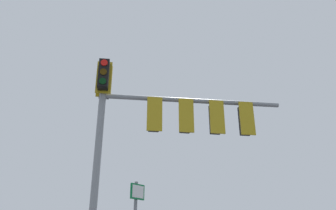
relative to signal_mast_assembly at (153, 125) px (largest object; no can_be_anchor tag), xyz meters
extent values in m
cylinder|color=gray|center=(1.39, -0.57, -1.86)|extent=(0.20, 0.20, 6.54)
cylinder|color=gray|center=(-1.11, 0.44, 0.83)|extent=(5.05, 2.15, 0.14)
cube|color=black|center=(1.27, -0.85, 1.38)|extent=(0.39, 0.39, 0.90)
cube|color=#B29319|center=(1.34, -0.69, 1.38)|extent=(0.42, 0.20, 1.04)
cylinder|color=red|center=(1.21, -1.00, 1.68)|extent=(0.20, 0.10, 0.20)
cylinder|color=#3C2703|center=(1.21, -1.00, 1.38)|extent=(0.20, 0.10, 0.20)
cylinder|color=black|center=(1.21, -1.00, 1.08)|extent=(0.20, 0.10, 0.20)
cube|color=black|center=(1.50, -0.29, 1.38)|extent=(0.39, 0.39, 0.90)
cube|color=#B29319|center=(1.43, -0.45, 1.38)|extent=(0.42, 0.20, 1.04)
cylinder|color=red|center=(1.56, -0.14, 1.68)|extent=(0.20, 0.10, 0.20)
cylinder|color=#3C2703|center=(1.56, -0.14, 1.38)|extent=(0.20, 0.10, 0.20)
cylinder|color=black|center=(1.56, -0.14, 1.08)|extent=(0.20, 0.10, 0.20)
cube|color=black|center=(-0.02, 0.00, 0.28)|extent=(0.39, 0.39, 0.90)
cube|color=#B29319|center=(0.04, 0.16, 0.28)|extent=(0.42, 0.20, 1.04)
cylinder|color=red|center=(-0.08, -0.16, 0.58)|extent=(0.20, 0.10, 0.20)
cylinder|color=#3C2703|center=(-0.08, -0.16, 0.28)|extent=(0.20, 0.10, 0.20)
cylinder|color=black|center=(-0.08, -0.16, -0.02)|extent=(0.20, 0.10, 0.20)
cube|color=black|center=(-0.87, 0.34, 0.28)|extent=(0.38, 0.38, 0.90)
cube|color=#B29319|center=(-0.82, 0.50, 0.28)|extent=(0.43, 0.18, 1.04)
cylinder|color=red|center=(-0.93, 0.19, 0.58)|extent=(0.20, 0.09, 0.20)
cylinder|color=#3C2703|center=(-0.93, 0.19, 0.28)|extent=(0.20, 0.09, 0.20)
cylinder|color=black|center=(-0.93, 0.19, -0.02)|extent=(0.20, 0.09, 0.20)
cube|color=black|center=(-1.72, 0.69, 0.28)|extent=(0.38, 0.38, 0.90)
cube|color=#B29319|center=(-1.67, 0.85, 0.28)|extent=(0.43, 0.18, 1.04)
cylinder|color=red|center=(-1.78, 0.53, 0.58)|extent=(0.20, 0.09, 0.20)
cylinder|color=#3C2703|center=(-1.78, 0.53, 0.28)|extent=(0.20, 0.09, 0.20)
cylinder|color=black|center=(-1.78, 0.53, -0.02)|extent=(0.20, 0.09, 0.20)
cube|color=black|center=(-2.57, 1.03, 0.28)|extent=(0.39, 0.39, 0.90)
cube|color=#B29319|center=(-2.51, 1.19, 0.28)|extent=(0.43, 0.19, 1.04)
cylinder|color=red|center=(-2.63, 0.88, 0.58)|extent=(0.20, 0.10, 0.20)
cylinder|color=#3C2703|center=(-2.63, 0.88, 0.28)|extent=(0.20, 0.10, 0.20)
cylinder|color=black|center=(-2.63, 0.88, -0.02)|extent=(0.20, 0.10, 0.20)
cube|color=#0C7238|center=(1.19, 1.69, -2.20)|extent=(0.37, 0.17, 0.31)
cube|color=white|center=(1.18, 1.71, -2.20)|extent=(0.31, 0.13, 0.25)
camera|label=1|loc=(4.04, 8.03, -3.24)|focal=35.40mm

